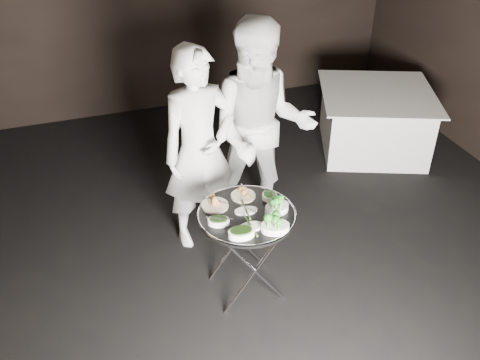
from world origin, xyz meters
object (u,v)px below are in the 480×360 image
object	(u,v)px
tray_stand	(246,249)
waiter_left	(200,151)
serving_tray	(247,215)
waiter_right	(261,130)
dining_table	(374,121)

from	to	relation	value
tray_stand	waiter_left	bearing A→B (deg)	100.68
serving_tray	waiter_right	bearing A→B (deg)	62.85
dining_table	tray_stand	bearing A→B (deg)	-141.72
serving_tray	waiter_left	bearing A→B (deg)	100.68
waiter_left	tray_stand	bearing A→B (deg)	-89.39
tray_stand	waiter_left	distance (m)	0.90
serving_tray	dining_table	size ratio (longest dim) A/B	0.60
tray_stand	dining_table	size ratio (longest dim) A/B	0.61
tray_stand	dining_table	xyz separation A→B (m)	(2.09, 1.65, -0.07)
tray_stand	serving_tray	size ratio (longest dim) A/B	1.02
tray_stand	serving_tray	xyz separation A→B (m)	(0.00, 0.00, 0.33)
waiter_right	waiter_left	bearing A→B (deg)	-158.45
serving_tray	waiter_left	world-z (taller)	waiter_left
tray_stand	waiter_right	size ratio (longest dim) A/B	0.39
waiter_left	waiter_right	size ratio (longest dim) A/B	0.93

